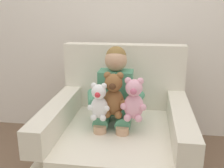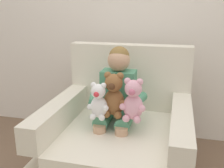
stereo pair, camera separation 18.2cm
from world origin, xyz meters
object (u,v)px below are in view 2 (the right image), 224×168
(seated_child, at_px, (117,96))
(armchair, at_px, (120,138))
(plush_brown, at_px, (114,96))
(plush_white, at_px, (99,102))
(plush_pink, at_px, (133,101))

(seated_child, bearing_deg, armchair, -54.51)
(armchair, height_order, plush_brown, armchair)
(plush_white, distance_m, plush_brown, 0.12)
(armchair, relative_size, plush_brown, 3.19)
(armchair, bearing_deg, plush_white, -128.12)
(plush_brown, height_order, plush_pink, plush_brown)
(armchair, relative_size, plush_pink, 3.44)
(seated_child, distance_m, plush_brown, 0.14)
(armchair, height_order, seated_child, seated_child)
(seated_child, distance_m, plush_pink, 0.23)
(armchair, height_order, plush_pink, armchair)
(plush_brown, distance_m, plush_pink, 0.15)
(plush_white, bearing_deg, armchair, 50.93)
(seated_child, bearing_deg, plush_brown, -92.42)
(seated_child, relative_size, plush_white, 3.16)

